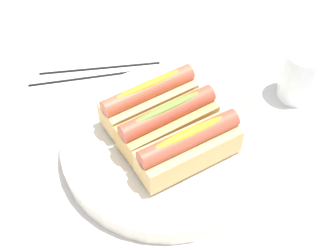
# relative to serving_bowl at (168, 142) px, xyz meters

# --- Properties ---
(ground_plane) EXTENTS (2.40, 2.40, 0.00)m
(ground_plane) POSITION_rel_serving_bowl_xyz_m (0.02, -0.02, -0.02)
(ground_plane) COLOR beige
(serving_bowl) EXTENTS (0.32, 0.32, 0.04)m
(serving_bowl) POSITION_rel_serving_bowl_xyz_m (0.00, 0.00, 0.00)
(serving_bowl) COLOR silver
(serving_bowl) RESTS_ON ground_plane
(hotdog_front) EXTENTS (0.15, 0.06, 0.06)m
(hotdog_front) POSITION_rel_serving_bowl_xyz_m (-0.00, -0.05, 0.04)
(hotdog_front) COLOR #DBB270
(hotdog_front) RESTS_ON serving_bowl
(hotdog_back) EXTENTS (0.15, 0.06, 0.06)m
(hotdog_back) POSITION_rel_serving_bowl_xyz_m (0.00, -0.00, 0.04)
(hotdog_back) COLOR tan
(hotdog_back) RESTS_ON serving_bowl
(hotdog_side) EXTENTS (0.15, 0.06, 0.06)m
(hotdog_side) POSITION_rel_serving_bowl_xyz_m (0.00, 0.05, 0.04)
(hotdog_side) COLOR #DBB270
(hotdog_side) RESTS_ON serving_bowl
(water_glass) EXTENTS (0.07, 0.07, 0.09)m
(water_glass) POSITION_rel_serving_bowl_xyz_m (-0.25, 0.03, 0.02)
(water_glass) COLOR white
(water_glass) RESTS_ON ground_plane
(chopstick_near) EXTENTS (0.20, 0.09, 0.01)m
(chopstick_near) POSITION_rel_serving_bowl_xyz_m (0.02, -0.22, -0.02)
(chopstick_near) COLOR black
(chopstick_near) RESTS_ON ground_plane
(chopstick_far) EXTENTS (0.20, 0.11, 0.01)m
(chopstick_far) POSITION_rel_serving_bowl_xyz_m (-0.01, -0.23, -0.02)
(chopstick_far) COLOR black
(chopstick_far) RESTS_ON ground_plane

